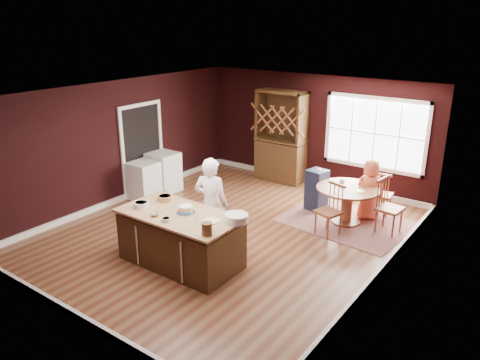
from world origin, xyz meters
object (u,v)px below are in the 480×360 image
(chair_south, at_px, (329,210))
(dryer, at_px, (164,172))
(kitchen_island, at_px, (181,240))
(layer_cake, at_px, (186,209))
(baker, at_px, (211,204))
(toddler, at_px, (322,173))
(hutch, at_px, (281,137))
(chair_north, at_px, (382,193))
(high_chair, at_px, (317,189))
(washer, at_px, (144,181))
(dining_table, at_px, (348,198))
(chair_east, at_px, (390,206))
(seated_woman, at_px, (370,189))

(chair_south, xyz_separation_m, dryer, (-4.25, -0.10, -0.04))
(kitchen_island, relative_size, layer_cake, 6.59)
(baker, distance_m, toddler, 2.91)
(hutch, bearing_deg, chair_north, -12.54)
(hutch, height_order, dryer, hutch)
(kitchen_island, distance_m, toddler, 3.68)
(high_chair, xyz_separation_m, washer, (-3.50, -1.73, -0.04))
(baker, bearing_deg, washer, -36.34)
(toddler, distance_m, washer, 4.02)
(layer_cake, distance_m, chair_south, 2.84)
(chair_south, relative_size, hutch, 0.45)
(baker, height_order, high_chair, baker)
(baker, relative_size, toddler, 6.52)
(kitchen_island, bearing_deg, hutch, 100.78)
(high_chair, bearing_deg, washer, -143.65)
(dining_table, relative_size, hutch, 0.55)
(baker, xyz_separation_m, chair_south, (1.47, 1.71, -0.33))
(toddler, bearing_deg, dryer, -161.47)
(hutch, bearing_deg, chair_south, -42.45)
(chair_south, height_order, high_chair, chair_south)
(kitchen_island, height_order, chair_east, chair_east)
(chair_north, xyz_separation_m, high_chair, (-1.23, -0.57, -0.02))
(chair_south, relative_size, dryer, 1.09)
(kitchen_island, relative_size, chair_south, 2.03)
(kitchen_island, relative_size, dryer, 2.22)
(toddler, bearing_deg, chair_east, -11.52)
(dining_table, relative_size, baker, 0.75)
(seated_woman, bearing_deg, baker, 18.95)
(baker, bearing_deg, chair_east, -151.13)
(toddler, bearing_deg, chair_south, -57.73)
(layer_cake, bearing_deg, toddler, 77.98)
(layer_cake, xyz_separation_m, chair_east, (2.35, 3.17, -0.44))
(chair_north, xyz_separation_m, dryer, (-4.73, -1.66, -0.02))
(dining_table, relative_size, chair_east, 1.16)
(chair_east, height_order, washer, chair_east)
(hutch, bearing_deg, seated_woman, -20.22)
(seated_woman, bearing_deg, hutch, -59.32)
(washer, xyz_separation_m, dryer, (0.00, 0.64, 0.04))
(layer_cake, distance_m, seated_woman, 4.02)
(chair_east, distance_m, hutch, 3.66)
(dining_table, bearing_deg, washer, -161.01)
(high_chair, bearing_deg, chair_north, 34.95)
(kitchen_island, bearing_deg, washer, 147.71)
(chair_north, bearing_deg, seated_woman, 62.11)
(chair_north, height_order, washer, chair_north)
(chair_south, height_order, dryer, chair_south)
(chair_east, relative_size, toddler, 4.22)
(chair_east, bearing_deg, baker, 141.68)
(hutch, xyz_separation_m, dryer, (-1.85, -2.30, -0.68))
(baker, bearing_deg, toddler, -122.77)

